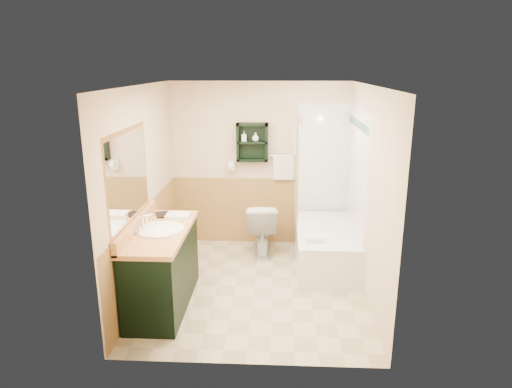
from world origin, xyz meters
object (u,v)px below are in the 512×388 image
object	(u,v)px
hair_dryer	(232,166)
bathtub	(326,247)
vanity	(162,268)
toilet	(261,228)
vanity_book	(156,207)
wall_shelf	(252,142)
soap_bottle_a	(244,139)
soap_bottle_b	(256,138)

from	to	relation	value
hair_dryer	bathtub	size ratio (longest dim) A/B	0.16
vanity	toilet	distance (m)	1.85
toilet	vanity_book	world-z (taller)	vanity_book
wall_shelf	toilet	world-z (taller)	wall_shelf
hair_dryer	vanity_book	distance (m)	1.63
hair_dryer	bathtub	bearing A→B (deg)	-30.19
toilet	soap_bottle_a	size ratio (longest dim) A/B	5.26
hair_dryer	vanity_book	xyz separation A→B (m)	(-0.76, -1.43, -0.20)
hair_dryer	vanity	size ratio (longest dim) A/B	0.17
wall_shelf	hair_dryer	size ratio (longest dim) A/B	2.29
wall_shelf	soap_bottle_b	world-z (taller)	wall_shelf
toilet	vanity_book	size ratio (longest dim) A/B	3.46
vanity	hair_dryer	bearing A→B (deg)	72.61
bathtub	toilet	size ratio (longest dim) A/B	1.97
wall_shelf	soap_bottle_a	bearing A→B (deg)	-177.52
vanity	wall_shelf	bearing A→B (deg)	64.48
vanity	soap_bottle_b	world-z (taller)	soap_bottle_b
soap_bottle_a	soap_bottle_b	world-z (taller)	soap_bottle_b
bathtub	toilet	bearing A→B (deg)	155.44
bathtub	hair_dryer	bearing A→B (deg)	149.81
bathtub	soap_bottle_a	bearing A→B (deg)	146.99
vanity	vanity_book	xyz separation A→B (m)	(-0.17, 0.47, 0.56)
bathtub	soap_bottle_a	xyz separation A→B (m)	(-1.14, 0.74, 1.33)
toilet	soap_bottle_b	world-z (taller)	soap_bottle_b
vanity	bathtub	distance (m)	2.23
toilet	soap_bottle_a	distance (m)	1.30
toilet	vanity	bearing A→B (deg)	52.47
vanity	soap_bottle_b	bearing A→B (deg)	63.21
hair_dryer	soap_bottle_a	xyz separation A→B (m)	(0.18, -0.03, 0.40)
soap_bottle_a	bathtub	bearing A→B (deg)	-33.01
wall_shelf	vanity_book	xyz separation A→B (m)	(-1.06, -1.40, -0.55)
wall_shelf	bathtub	size ratio (longest dim) A/B	0.37
hair_dryer	toilet	bearing A→B (deg)	-39.52
wall_shelf	toilet	distance (m)	1.24
wall_shelf	bathtub	xyz separation A→B (m)	(1.03, -0.75, -1.29)
vanity_book	soap_bottle_b	world-z (taller)	soap_bottle_b
soap_bottle_b	vanity	bearing A→B (deg)	-116.79
hair_dryer	toilet	distance (m)	1.01
hair_dryer	soap_bottle_b	world-z (taller)	soap_bottle_b
vanity	toilet	world-z (taller)	vanity
bathtub	soap_bottle_a	world-z (taller)	soap_bottle_a
vanity	toilet	xyz separation A→B (m)	(1.04, 1.53, -0.07)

